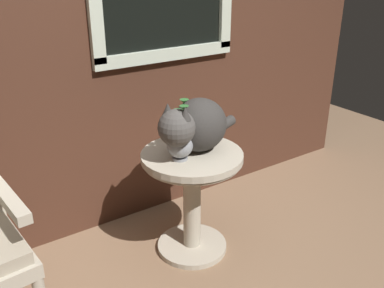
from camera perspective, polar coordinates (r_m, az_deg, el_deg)
The scene contains 4 objects.
back_wall at distance 2.31m, azimuth -13.67°, elevation 18.17°, with size 4.00×0.07×2.60m.
wicker_side_table at distance 2.25m, azimuth 0.00°, elevation -5.28°, with size 0.52×0.52×0.59m.
cat at distance 2.13m, azimuth 0.48°, elevation 2.54°, with size 0.60×0.36×0.30m.
pewter_vase_with_ivy at distance 2.06m, azimuth -1.63°, elevation 0.29°, with size 0.13×0.14×0.30m.
Camera 1 is at (-0.81, -1.43, 1.51)m, focal length 39.89 mm.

